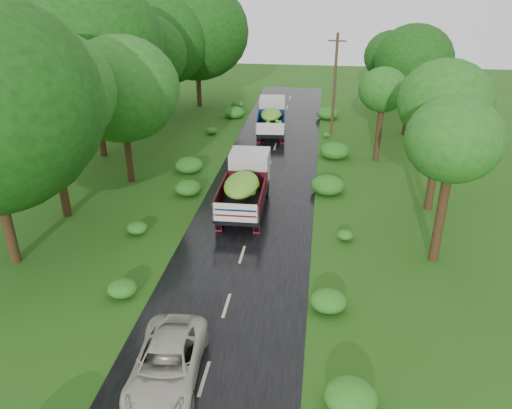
% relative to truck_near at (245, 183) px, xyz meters
% --- Properties ---
extents(ground, '(120.00, 120.00, 0.00)m').
position_rel_truck_near_xyz_m(ground, '(0.61, -13.06, -1.55)').
color(ground, '#224B10').
rests_on(ground, ground).
extents(road, '(6.50, 80.00, 0.02)m').
position_rel_truck_near_xyz_m(road, '(0.61, -8.06, -1.54)').
color(road, black).
rests_on(road, ground).
extents(road_lines, '(0.12, 69.60, 0.00)m').
position_rel_truck_near_xyz_m(road_lines, '(0.61, -7.06, -1.53)').
color(road_lines, '#BFB78C').
rests_on(road_lines, road).
extents(truck_near, '(2.40, 6.54, 2.74)m').
position_rel_truck_near_xyz_m(truck_near, '(0.00, 0.00, 0.00)').
color(truck_near, black).
rests_on(truck_near, ground).
extents(truck_far, '(2.60, 6.24, 2.56)m').
position_rel_truck_near_xyz_m(truck_far, '(-0.05, 14.40, -0.10)').
color(truck_far, black).
rests_on(truck_far, ground).
extents(car, '(2.49, 4.80, 1.29)m').
position_rel_truck_near_xyz_m(car, '(-0.57, -13.22, -0.88)').
color(car, beige).
rests_on(car, road).
extents(utility_pole, '(1.39, 0.33, 7.96)m').
position_rel_truck_near_xyz_m(utility_pole, '(4.86, 14.66, 2.55)').
color(utility_pole, '#382616').
rests_on(utility_pole, ground).
extents(trees_left, '(8.04, 33.68, 9.89)m').
position_rel_truck_near_xyz_m(trees_left, '(-9.64, 8.03, 5.35)').
color(trees_left, black).
rests_on(trees_left, ground).
extents(trees_right, '(5.83, 30.22, 7.53)m').
position_rel_truck_near_xyz_m(trees_right, '(9.98, 10.11, 4.02)').
color(trees_right, black).
rests_on(trees_right, ground).
extents(shrubs, '(11.90, 44.00, 0.70)m').
position_rel_truck_near_xyz_m(shrubs, '(0.61, 0.94, -1.20)').
color(shrubs, '#275814').
rests_on(shrubs, ground).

